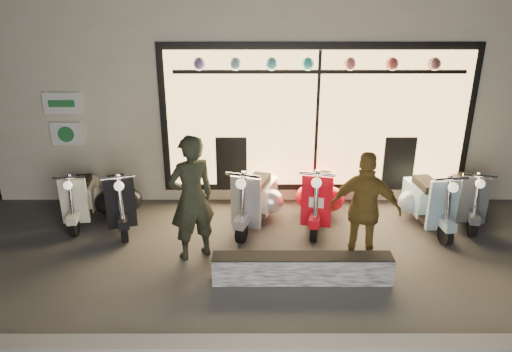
{
  "coord_description": "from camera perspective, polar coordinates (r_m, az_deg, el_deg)",
  "views": [
    {
      "loc": [
        -0.27,
        -6.45,
        3.93
      ],
      "look_at": [
        -0.26,
        0.6,
        1.05
      ],
      "focal_mm": 35.0,
      "sensor_mm": 36.0,
      "label": 1
    }
  ],
  "objects": [
    {
      "name": "scooter_grey",
      "position": [
        9.27,
        22.89,
        -2.04
      ],
      "size": [
        0.63,
        1.39,
        0.99
      ],
      "rotation": [
        0.0,
        0.0,
        -0.2
      ],
      "color": "black",
      "rests_on": "ground"
    },
    {
      "name": "kerb",
      "position": [
        5.9,
        2.7,
        -18.77
      ],
      "size": [
        40.0,
        0.25,
        0.12
      ],
      "primitive_type": "cube",
      "color": "slate",
      "rests_on": "ground"
    },
    {
      "name": "woman",
      "position": [
        7.18,
        12.36,
        -3.75
      ],
      "size": [
        1.07,
        0.65,
        1.7
      ],
      "primitive_type": "imported",
      "rotation": [
        0.0,
        0.0,
        2.89
      ],
      "color": "brown",
      "rests_on": "ground"
    },
    {
      "name": "scooter_cream",
      "position": [
        9.05,
        -19.24,
        -2.18
      ],
      "size": [
        0.51,
        1.34,
        0.96
      ],
      "rotation": [
        0.0,
        0.0,
        0.1
      ],
      "color": "black",
      "rests_on": "ground"
    },
    {
      "name": "scooter_black",
      "position": [
        8.69,
        -15.42,
        -2.51
      ],
      "size": [
        0.76,
        1.44,
        1.03
      ],
      "rotation": [
        0.0,
        0.0,
        0.33
      ],
      "color": "black",
      "rests_on": "ground"
    },
    {
      "name": "scooter_red",
      "position": [
        8.5,
        7.25,
        -2.25
      ],
      "size": [
        0.69,
        1.52,
        1.08
      ],
      "rotation": [
        0.0,
        0.0,
        -0.21
      ],
      "color": "black",
      "rests_on": "ground"
    },
    {
      "name": "shop_building",
      "position": [
        11.58,
        1.33,
        13.13
      ],
      "size": [
        10.2,
        6.23,
        4.2
      ],
      "color": "beige",
      "rests_on": "ground"
    },
    {
      "name": "scooter_blue",
      "position": [
        8.81,
        18.89,
        -2.54
      ],
      "size": [
        0.57,
        1.47,
        1.05
      ],
      "rotation": [
        0.0,
        0.0,
        0.11
      ],
      "color": "black",
      "rests_on": "ground"
    },
    {
      "name": "man",
      "position": [
        7.19,
        -7.37,
        -2.53
      ],
      "size": [
        0.82,
        0.73,
        1.89
      ],
      "primitive_type": "imported",
      "rotation": [
        0.0,
        0.0,
        3.66
      ],
      "color": "black",
      "rests_on": "ground"
    },
    {
      "name": "graffiti_barrier",
      "position": [
        6.93,
        5.28,
        -10.48
      ],
      "size": [
        2.43,
        0.28,
        0.4
      ],
      "primitive_type": "cube",
      "color": "black",
      "rests_on": "ground"
    },
    {
      "name": "scooter_silver",
      "position": [
        8.39,
        0.09,
        -2.44
      ],
      "size": [
        0.78,
        1.5,
        1.07
      ],
      "rotation": [
        0.0,
        0.0,
        -0.31
      ],
      "color": "black",
      "rests_on": "ground"
    },
    {
      "name": "ground",
      "position": [
        7.56,
        2.01,
        -9.13
      ],
      "size": [
        40.0,
        40.0,
        0.0
      ],
      "primitive_type": "plane",
      "color": "#383533",
      "rests_on": "ground"
    }
  ]
}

